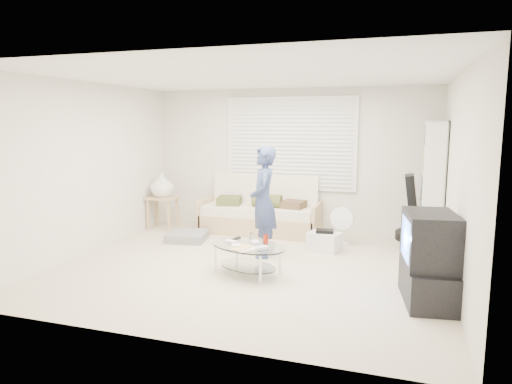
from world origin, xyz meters
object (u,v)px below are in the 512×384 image
(futon_sofa, at_px, (261,214))
(tv_unit, at_px, (428,259))
(bookshelf, at_px, (432,186))
(coffee_table, at_px, (248,250))

(futon_sofa, distance_m, tv_unit, 3.61)
(futon_sofa, height_order, tv_unit, futon_sofa)
(futon_sofa, xyz_separation_m, bookshelf, (2.76, -0.24, 0.64))
(futon_sofa, xyz_separation_m, tv_unit, (2.63, -2.47, 0.14))
(bookshelf, relative_size, coffee_table, 1.60)
(futon_sofa, bearing_deg, bookshelf, -4.99)
(bookshelf, bearing_deg, tv_unit, -93.22)
(futon_sofa, relative_size, coffee_table, 1.70)
(bookshelf, xyz_separation_m, tv_unit, (-0.13, -2.22, -0.50))
(bookshelf, bearing_deg, futon_sofa, 175.01)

